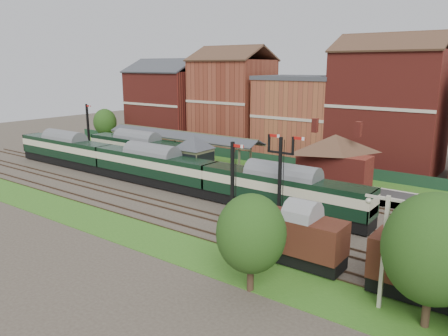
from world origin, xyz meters
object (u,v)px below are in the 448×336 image
Objects in this scene: signal_box at (194,158)px; platform_railcar at (138,148)px; semaphore_bracket at (280,174)px; dmu_train at (152,165)px; goods_van_a at (301,237)px.

signal_box is 0.34× the size of platform_railcar.
semaphore_bracket is (15.04, -5.75, 1.44)m from signal_box.
dmu_train is 26.00m from goods_van_a.
platform_railcar is 37.47m from goods_van_a.
signal_box is 16.16m from semaphore_bracket.
dmu_train is at bearing -33.78° from platform_railcar.
semaphore_bracket reaches higher than signal_box.
semaphore_bracket is at bearing -7.54° from dmu_train.
platform_railcar is (-9.72, 6.50, -0.01)m from dmu_train.
dmu_train is (-18.90, 2.50, -2.23)m from semaphore_bracket.
semaphore_bracket reaches higher than goods_van_a.
signal_box is at bearing -13.46° from platform_railcar.
platform_railcar is (-13.57, 3.25, -0.80)m from signal_box.
platform_railcar reaches higher than goods_van_a.
goods_van_a is (20.54, -12.25, -1.05)m from signal_box.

